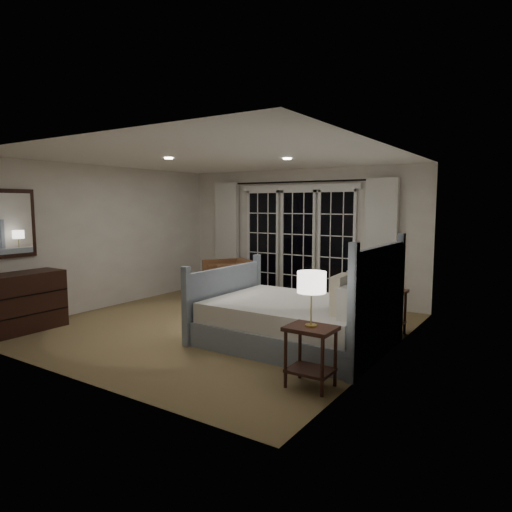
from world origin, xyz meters
The scene contains 20 objects.
floor centered at (0.00, 0.00, 0.00)m, with size 5.00×5.00×0.00m, color brown.
ceiling centered at (0.00, 0.00, 2.50)m, with size 5.00×5.00×0.00m, color white.
wall_left centered at (-2.50, 0.00, 1.25)m, with size 0.02×5.00×2.50m, color white.
wall_right centered at (2.50, 0.00, 1.25)m, with size 0.02×5.00×2.50m, color white.
wall_back centered at (0.00, 2.50, 1.25)m, with size 5.00×0.02×2.50m, color white.
wall_front centered at (0.00, -2.50, 1.25)m, with size 5.00×0.02×2.50m, color white.
french_doors centered at (0.00, 2.46, 1.09)m, with size 2.50×0.04×2.20m.
curtain_rod centered at (0.00, 2.40, 2.25)m, with size 0.03×0.03×3.50m, color black.
curtain_left centered at (-1.65, 2.38, 1.15)m, with size 0.55×0.10×2.25m, color silver.
curtain_right centered at (1.65, 2.38, 1.15)m, with size 0.55×0.10×2.25m, color silver.
downlight_a centered at (0.80, 0.60, 2.49)m, with size 0.12×0.12×0.01m, color white.
downlight_b centered at (-0.60, -0.40, 2.49)m, with size 0.12×0.12×0.01m, color white.
bed centered at (1.41, -0.16, 0.34)m, with size 2.31×1.66×1.35m.
nightstand_left centered at (2.17, -1.32, 0.41)m, with size 0.48×0.38×0.62m.
nightstand_right centered at (2.23, 0.95, 0.42)m, with size 0.49×0.39×0.64m.
lamp_left centered at (2.17, -1.32, 1.06)m, with size 0.29×0.29×0.55m.
lamp_right centered at (2.23, 0.95, 1.07)m, with size 0.28×0.28×0.54m.
armchair centered at (-0.94, 1.53, 0.40)m, with size 0.85×0.87×0.79m, color brown.
dresser centered at (-2.23, -1.80, 0.43)m, with size 0.51×1.20×0.85m.
mirror centered at (-2.47, -1.80, 1.55)m, with size 0.05×0.85×1.00m.
Camera 1 is at (4.14, -5.31, 1.83)m, focal length 32.00 mm.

